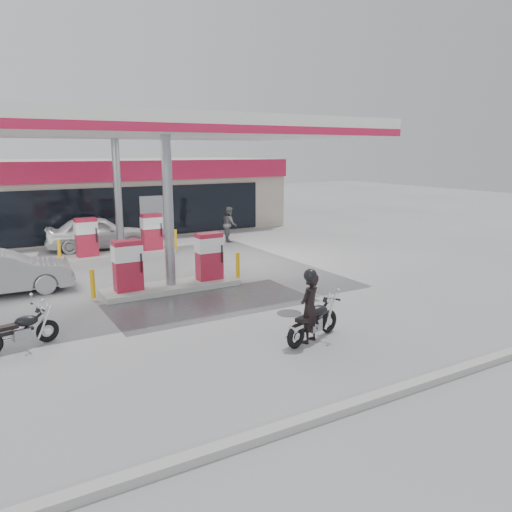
{
  "coord_description": "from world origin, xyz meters",
  "views": [
    {
      "loc": [
        -5.57,
        -13.13,
        4.51
      ],
      "look_at": [
        2.27,
        0.33,
        1.2
      ],
      "focal_mm": 35.0,
      "sensor_mm": 36.0,
      "label": 1
    }
  ],
  "objects_px": {
    "parked_motorcycle": "(21,332)",
    "hatchback_silver": "(1,273)",
    "main_motorcycle": "(314,322)",
    "pump_island_near": "(170,269)",
    "pump_island_far": "(120,241)",
    "biker_main": "(310,308)",
    "sedan_white": "(98,233)",
    "attendant": "(230,224)"
  },
  "relations": [
    {
      "from": "parked_motorcycle",
      "to": "hatchback_silver",
      "type": "bearing_deg",
      "value": 77.37
    },
    {
      "from": "main_motorcycle",
      "to": "hatchback_silver",
      "type": "bearing_deg",
      "value": 109.38
    },
    {
      "from": "pump_island_near",
      "to": "pump_island_far",
      "type": "bearing_deg",
      "value": 90.0
    },
    {
      "from": "pump_island_near",
      "to": "biker_main",
      "type": "xyz_separation_m",
      "value": [
        1.22,
        -6.01,
        0.14
      ]
    },
    {
      "from": "sedan_white",
      "to": "hatchback_silver",
      "type": "height_order",
      "value": "sedan_white"
    },
    {
      "from": "biker_main",
      "to": "parked_motorcycle",
      "type": "bearing_deg",
      "value": -52.05
    },
    {
      "from": "main_motorcycle",
      "to": "attendant",
      "type": "height_order",
      "value": "attendant"
    },
    {
      "from": "main_motorcycle",
      "to": "biker_main",
      "type": "bearing_deg",
      "value": -178.89
    },
    {
      "from": "main_motorcycle",
      "to": "pump_island_far",
      "type": "bearing_deg",
      "value": 78.61
    },
    {
      "from": "parked_motorcycle",
      "to": "attendant",
      "type": "distance_m",
      "value": 14.55
    },
    {
      "from": "pump_island_near",
      "to": "biker_main",
      "type": "height_order",
      "value": "pump_island_near"
    },
    {
      "from": "pump_island_far",
      "to": "parked_motorcycle",
      "type": "distance_m",
      "value": 10.18
    },
    {
      "from": "sedan_white",
      "to": "attendant",
      "type": "distance_m",
      "value": 6.35
    },
    {
      "from": "biker_main",
      "to": "parked_motorcycle",
      "type": "relative_size",
      "value": 0.95
    },
    {
      "from": "pump_island_far",
      "to": "parked_motorcycle",
      "type": "bearing_deg",
      "value": -118.02
    },
    {
      "from": "pump_island_far",
      "to": "attendant",
      "type": "bearing_deg",
      "value": 9.81
    },
    {
      "from": "pump_island_near",
      "to": "biker_main",
      "type": "bearing_deg",
      "value": -78.57
    },
    {
      "from": "pump_island_far",
      "to": "parked_motorcycle",
      "type": "relative_size",
      "value": 2.87
    },
    {
      "from": "hatchback_silver",
      "to": "pump_island_far",
      "type": "bearing_deg",
      "value": -49.31
    },
    {
      "from": "sedan_white",
      "to": "attendant",
      "type": "height_order",
      "value": "attendant"
    },
    {
      "from": "pump_island_near",
      "to": "parked_motorcycle",
      "type": "relative_size",
      "value": 2.87
    },
    {
      "from": "biker_main",
      "to": "attendant",
      "type": "height_order",
      "value": "attendant"
    },
    {
      "from": "main_motorcycle",
      "to": "pump_island_near",
      "type": "bearing_deg",
      "value": 85.16
    },
    {
      "from": "pump_island_near",
      "to": "attendant",
      "type": "height_order",
      "value": "pump_island_near"
    },
    {
      "from": "main_motorcycle",
      "to": "parked_motorcycle",
      "type": "relative_size",
      "value": 1.06
    },
    {
      "from": "sedan_white",
      "to": "attendant",
      "type": "xyz_separation_m",
      "value": [
        6.23,
        -1.2,
        0.11
      ]
    },
    {
      "from": "parked_motorcycle",
      "to": "attendant",
      "type": "relative_size",
      "value": 1.02
    },
    {
      "from": "pump_island_near",
      "to": "pump_island_far",
      "type": "relative_size",
      "value": 1.0
    },
    {
      "from": "main_motorcycle",
      "to": "attendant",
      "type": "distance_m",
      "value": 13.68
    },
    {
      "from": "hatchback_silver",
      "to": "pump_island_near",
      "type": "bearing_deg",
      "value": -111.88
    },
    {
      "from": "sedan_white",
      "to": "main_motorcycle",
      "type": "bearing_deg",
      "value": -161.39
    },
    {
      "from": "main_motorcycle",
      "to": "sedan_white",
      "type": "xyz_separation_m",
      "value": [
        -1.85,
        14.15,
        0.33
      ]
    },
    {
      "from": "main_motorcycle",
      "to": "hatchback_silver",
      "type": "distance_m",
      "value": 10.26
    },
    {
      "from": "biker_main",
      "to": "hatchback_silver",
      "type": "distance_m",
      "value": 10.2
    },
    {
      "from": "pump_island_far",
      "to": "sedan_white",
      "type": "xyz_separation_m",
      "value": [
        -0.45,
        2.2,
        0.07
      ]
    },
    {
      "from": "pump_island_far",
      "to": "main_motorcycle",
      "type": "bearing_deg",
      "value": -83.33
    },
    {
      "from": "main_motorcycle",
      "to": "hatchback_silver",
      "type": "relative_size",
      "value": 0.44
    },
    {
      "from": "pump_island_far",
      "to": "biker_main",
      "type": "distance_m",
      "value": 12.07
    },
    {
      "from": "pump_island_near",
      "to": "biker_main",
      "type": "relative_size",
      "value": 3.03
    },
    {
      "from": "attendant",
      "to": "hatchback_silver",
      "type": "bearing_deg",
      "value": 131.35
    },
    {
      "from": "pump_island_far",
      "to": "hatchback_silver",
      "type": "bearing_deg",
      "value": -141.87
    },
    {
      "from": "main_motorcycle",
      "to": "parked_motorcycle",
      "type": "distance_m",
      "value": 6.85
    }
  ]
}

